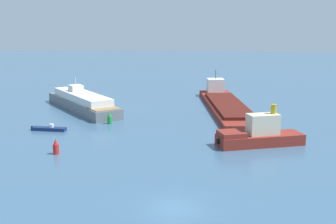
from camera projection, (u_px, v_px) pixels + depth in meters
The scene contains 7 objects.
ground_plane at pixel (175, 208), 35.66m from camera, with size 400.00×400.00×0.00m, color #3D607F.
cargo_barge at pixel (226, 104), 77.00m from camera, with size 9.23×33.00×5.50m.
white_riverboat at pixel (82, 102), 75.64m from camera, with size 17.38×21.21×5.50m.
small_motorboat at pixel (49, 129), 61.10m from camera, with size 5.28×1.67×0.99m.
tugboat at pixel (259, 135), 53.65m from camera, with size 11.49×6.25×5.20m.
channel_buoy_red at pixel (56, 147), 50.10m from camera, with size 0.70×0.70×1.90m.
channel_buoy_green at pixel (110, 119), 65.19m from camera, with size 0.70×0.70×1.90m.
Camera 1 is at (1.35, -33.21, 15.25)m, focal length 45.35 mm.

